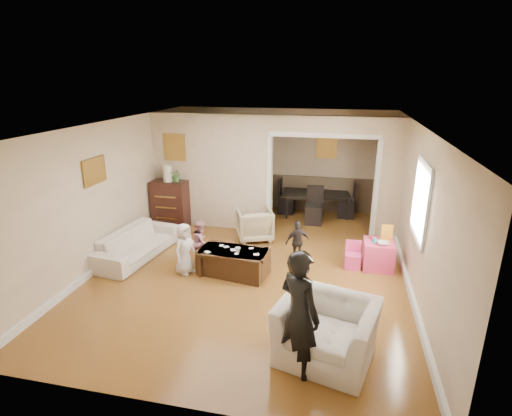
% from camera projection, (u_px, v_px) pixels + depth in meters
% --- Properties ---
extents(floor, '(7.00, 7.00, 0.00)m').
position_uv_depth(floor, '(254.00, 264.00, 7.52)').
color(floor, '#996127').
rests_on(floor, ground).
extents(partition_left, '(2.75, 0.18, 2.60)m').
position_uv_depth(partition_left, '(212.00, 172.00, 9.05)').
color(partition_left, beige).
rests_on(partition_left, ground).
extents(partition_right, '(0.55, 0.18, 2.60)m').
position_uv_depth(partition_right, '(389.00, 181.00, 8.27)').
color(partition_right, beige).
rests_on(partition_right, ground).
extents(partition_header, '(2.22, 0.18, 0.35)m').
position_uv_depth(partition_header, '(325.00, 124.00, 8.19)').
color(partition_header, beige).
rests_on(partition_header, partition_right).
extents(window_pane, '(0.03, 0.95, 1.10)m').
position_uv_depth(window_pane, '(421.00, 201.00, 6.10)').
color(window_pane, white).
rests_on(window_pane, ground).
extents(framed_art_partition, '(0.45, 0.03, 0.55)m').
position_uv_depth(framed_art_partition, '(175.00, 147.00, 8.95)').
color(framed_art_partition, brown).
rests_on(framed_art_partition, partition_left).
extents(framed_art_sofa_wall, '(0.03, 0.55, 0.40)m').
position_uv_depth(framed_art_sofa_wall, '(94.00, 171.00, 6.94)').
color(framed_art_sofa_wall, brown).
extents(framed_art_alcove, '(0.45, 0.03, 0.55)m').
position_uv_depth(framed_art_alcove, '(327.00, 146.00, 9.94)').
color(framed_art_alcove, brown).
extents(sofa, '(0.99, 1.99, 0.56)m').
position_uv_depth(sofa, '(137.00, 244.00, 7.74)').
color(sofa, silver).
rests_on(sofa, ground).
extents(armchair_back, '(0.95, 0.96, 0.67)m').
position_uv_depth(armchair_back, '(255.00, 224.00, 8.57)').
color(armchair_back, tan).
rests_on(armchair_back, ground).
extents(armchair_front, '(1.38, 1.27, 0.75)m').
position_uv_depth(armchair_front, '(327.00, 331.00, 4.93)').
color(armchair_front, silver).
rests_on(armchair_front, ground).
extents(dresser, '(0.80, 0.45, 1.11)m').
position_uv_depth(dresser, '(170.00, 204.00, 9.18)').
color(dresser, '#381710').
rests_on(dresser, ground).
extents(table_lamp, '(0.22, 0.22, 0.36)m').
position_uv_depth(table_lamp, '(168.00, 174.00, 8.95)').
color(table_lamp, beige).
rests_on(table_lamp, dresser).
extents(potted_plant, '(0.28, 0.24, 0.31)m').
position_uv_depth(potted_plant, '(176.00, 175.00, 8.92)').
color(potted_plant, '#3D6D30').
rests_on(potted_plant, dresser).
extents(coffee_table, '(1.29, 0.79, 0.45)m').
position_uv_depth(coffee_table, '(233.00, 262.00, 7.09)').
color(coffee_table, '#3C2513').
rests_on(coffee_table, ground).
extents(coffee_cup, '(0.10, 0.10, 0.08)m').
position_uv_depth(coffee_cup, '(238.00, 250.00, 6.94)').
color(coffee_cup, white).
rests_on(coffee_cup, coffee_table).
extents(play_table, '(0.55, 0.55, 0.52)m').
position_uv_depth(play_table, '(378.00, 255.00, 7.30)').
color(play_table, '#DB396E').
rests_on(play_table, ground).
extents(cereal_box, '(0.20, 0.07, 0.30)m').
position_uv_depth(cereal_box, '(387.00, 233.00, 7.23)').
color(cereal_box, yellow).
rests_on(cereal_box, play_table).
extents(cyan_cup, '(0.08, 0.08, 0.08)m').
position_uv_depth(cyan_cup, '(374.00, 240.00, 7.17)').
color(cyan_cup, '#25B7B9').
rests_on(cyan_cup, play_table).
extents(toy_block, '(0.10, 0.08, 0.05)m').
position_uv_depth(toy_block, '(372.00, 238.00, 7.34)').
color(toy_block, red).
rests_on(toy_block, play_table).
extents(play_bowl, '(0.22, 0.22, 0.05)m').
position_uv_depth(play_bowl, '(383.00, 243.00, 7.08)').
color(play_bowl, white).
rests_on(play_bowl, play_table).
extents(dining_table, '(1.76, 1.15, 0.58)m').
position_uv_depth(dining_table, '(316.00, 204.00, 10.09)').
color(dining_table, black).
rests_on(dining_table, ground).
extents(adult_person, '(0.69, 0.66, 1.58)m').
position_uv_depth(adult_person, '(299.00, 313.00, 4.56)').
color(adult_person, black).
rests_on(adult_person, ground).
extents(child_kneel_a, '(0.43, 0.53, 0.94)m').
position_uv_depth(child_kneel_a, '(185.00, 249.00, 7.04)').
color(child_kneel_a, silver).
rests_on(child_kneel_a, ground).
extents(child_kneel_b, '(0.39, 0.46, 0.85)m').
position_uv_depth(child_kneel_b, '(201.00, 242.00, 7.44)').
color(child_kneel_b, '#CA7E8A').
rests_on(child_kneel_b, ground).
extents(child_toddler, '(0.51, 0.41, 0.81)m').
position_uv_depth(child_toddler, '(297.00, 241.00, 7.51)').
color(child_toddler, black).
rests_on(child_toddler, ground).
extents(craft_papers, '(0.97, 0.42, 0.00)m').
position_uv_depth(craft_papers, '(232.00, 250.00, 7.02)').
color(craft_papers, white).
rests_on(craft_papers, coffee_table).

